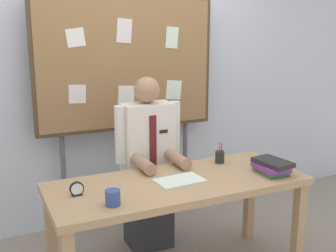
% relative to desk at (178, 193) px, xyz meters
% --- Properties ---
extents(back_wall, '(6.40, 0.08, 2.70)m').
position_rel_desk_xyz_m(back_wall, '(0.00, 1.20, 0.69)').
color(back_wall, silver).
rests_on(back_wall, ground_plane).
extents(desk, '(1.78, 0.72, 0.75)m').
position_rel_desk_xyz_m(desk, '(0.00, 0.00, 0.00)').
color(desk, tan).
rests_on(desk, ground_plane).
extents(person, '(0.55, 0.56, 1.41)m').
position_rel_desk_xyz_m(person, '(0.00, 0.54, -0.00)').
color(person, '#2D2D33').
rests_on(person, ground_plane).
extents(bulletin_board, '(1.61, 0.09, 2.05)m').
position_rel_desk_xyz_m(bulletin_board, '(-0.00, 1.00, 0.79)').
color(bulletin_board, '#4C3823').
rests_on(bulletin_board, ground_plane).
extents(book_stack, '(0.21, 0.29, 0.10)m').
position_rel_desk_xyz_m(book_stack, '(0.68, -0.15, 0.14)').
color(book_stack, '#337F47').
rests_on(book_stack, desk).
extents(open_notebook, '(0.34, 0.23, 0.01)m').
position_rel_desk_xyz_m(open_notebook, '(0.00, -0.02, 0.10)').
color(open_notebook, silver).
rests_on(open_notebook, desk).
extents(desk_clock, '(0.09, 0.04, 0.09)m').
position_rel_desk_xyz_m(desk_clock, '(-0.69, 0.03, 0.13)').
color(desk_clock, black).
rests_on(desk_clock, desk).
extents(coffee_mug, '(0.09, 0.09, 0.09)m').
position_rel_desk_xyz_m(coffee_mug, '(-0.53, -0.21, 0.14)').
color(coffee_mug, '#334C8C').
rests_on(coffee_mug, desk).
extents(pen_holder, '(0.07, 0.07, 0.16)m').
position_rel_desk_xyz_m(pen_holder, '(0.46, 0.21, 0.14)').
color(pen_holder, '#262626').
rests_on(pen_holder, desk).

